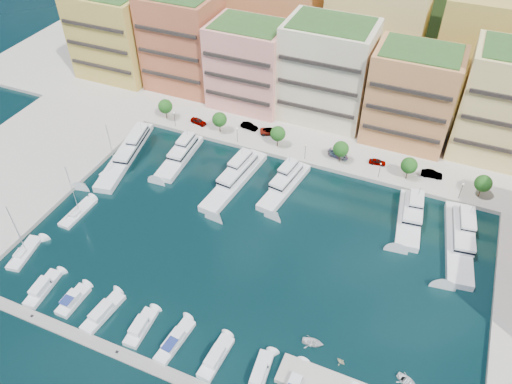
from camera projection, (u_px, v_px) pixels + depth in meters
ground at (254, 250)px, 100.37m from camera, size 400.00×400.00×0.00m
north_quay at (339, 101)px, 143.01m from camera, size 220.00×64.00×2.00m
hillside at (377, 35)px, 176.02m from camera, size 240.00×40.00×58.00m
south_pontoon at (164, 373)px, 80.62m from camera, size 72.00×2.20×0.35m
apartment_0 at (114, 35)px, 145.25m from camera, size 22.00×16.50×24.80m
apartment_1 at (183, 41)px, 139.52m from camera, size 20.00×16.50×26.80m
apartment_2 at (249, 65)px, 133.31m from camera, size 20.00×15.50×22.80m
apartment_3 at (327, 71)px, 127.54m from camera, size 22.00×16.50×25.80m
apartment_4 at (412, 96)px, 120.38m from camera, size 20.00×15.50×23.80m
apartment_5 at (511, 106)px, 114.31m from camera, size 22.00×16.50×26.80m
backblock_0 at (186, 2)px, 156.75m from camera, size 26.00×18.00×30.00m
backblock_1 at (275, 17)px, 147.96m from camera, size 26.00×18.00×30.00m
backblock_2 at (375, 34)px, 139.17m from camera, size 26.00×18.00×30.00m
backblock_3 at (488, 53)px, 130.38m from camera, size 26.00×18.00×30.00m
tree_0 at (165, 106)px, 131.98m from camera, size 3.80×3.80×5.65m
tree_1 at (220, 120)px, 127.29m from camera, size 3.80×3.80×5.65m
tree_2 at (278, 134)px, 122.60m from camera, size 3.80×3.80×5.65m
tree_3 at (341, 149)px, 117.92m from camera, size 3.80×3.80×5.65m
tree_4 at (409, 165)px, 113.23m from camera, size 3.80×3.80×5.65m
tree_5 at (483, 183)px, 108.54m from camera, size 3.80×3.80×5.65m
lamppost_0 at (174, 117)px, 129.84m from camera, size 0.30×0.30×4.20m
lamppost_1 at (237, 133)px, 124.56m from camera, size 0.30×0.30×4.20m
lamppost_2 at (305, 149)px, 119.29m from camera, size 0.30×0.30×4.20m
lamppost_3 at (380, 168)px, 114.01m from camera, size 0.30×0.30×4.20m
lamppost_4 at (462, 188)px, 108.74m from camera, size 0.30×0.30×4.20m
yacht_0 at (128, 151)px, 123.06m from camera, size 9.71×27.39×7.30m
yacht_1 at (181, 155)px, 122.19m from camera, size 5.54×18.34×7.30m
yacht_2 at (236, 177)px, 115.66m from camera, size 6.85×24.02×7.30m
yacht_3 at (286, 183)px, 113.99m from camera, size 6.73×18.86×7.30m
yacht_5 at (410, 216)px, 106.08m from camera, size 6.74×17.81×7.30m
yacht_6 at (459, 238)px, 101.23m from camera, size 7.97×23.55×7.30m
cruiser_0 at (43, 289)px, 92.54m from camera, size 3.34×8.77×2.55m
cruiser_1 at (73, 301)px, 90.50m from camera, size 2.76×7.09×2.66m
cruiser_2 at (103, 313)px, 88.58m from camera, size 3.59×9.38×2.55m
cruiser_3 at (141, 328)px, 86.28m from camera, size 2.95×7.88×2.55m
cruiser_4 at (175, 341)px, 84.25m from camera, size 3.24×9.37×2.66m
cruiser_5 at (216, 358)px, 82.02m from camera, size 3.01×8.54×2.55m
cruiser_6 at (259, 375)px, 79.73m from camera, size 3.21×8.65×2.55m
sailboat_1 at (78, 213)px, 107.94m from camera, size 3.05×9.65×13.20m
sailboat_0 at (24, 253)px, 99.31m from camera, size 4.39×9.27×13.20m
sailboat_2 at (115, 169)px, 119.26m from camera, size 4.05×8.23×13.20m
tender_1 at (341, 361)px, 81.69m from camera, size 1.96×1.85×0.82m
tender_0 at (313, 343)px, 84.29m from camera, size 3.97×3.05×0.76m
tender_2 at (407, 381)px, 79.16m from camera, size 4.18×3.60×0.73m
car_0 at (198, 121)px, 132.01m from camera, size 4.79×2.69×1.54m
car_1 at (249, 126)px, 130.30m from camera, size 4.83×2.21×1.54m
car_2 at (271, 131)px, 128.60m from camera, size 6.16×4.63×1.55m
car_3 at (338, 155)px, 121.18m from camera, size 5.27×2.68×1.47m
car_4 at (377, 162)px, 119.19m from camera, size 4.16×2.08×1.36m
car_5 at (432, 174)px, 115.58m from camera, size 4.94×2.13×1.58m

